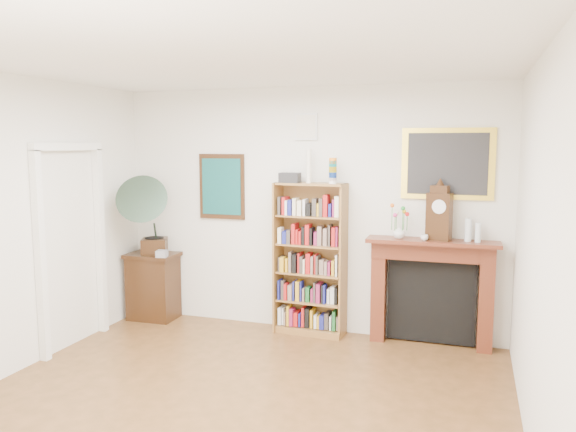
# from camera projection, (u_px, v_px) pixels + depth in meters

# --- Properties ---
(room) EXTENTS (4.51, 5.01, 2.81)m
(room) POSITION_uv_depth(u_px,v_px,m) (209.00, 248.00, 4.10)
(room) COLOR #4E3417
(room) RESTS_ON ground
(door_casing) EXTENTS (0.08, 1.02, 2.17)m
(door_casing) POSITION_uv_depth(u_px,v_px,m) (72.00, 229.00, 5.93)
(door_casing) COLOR white
(door_casing) RESTS_ON left_wall
(teal_poster) EXTENTS (0.58, 0.04, 0.78)m
(teal_poster) POSITION_uv_depth(u_px,v_px,m) (222.00, 187.00, 6.73)
(teal_poster) COLOR black
(teal_poster) RESTS_ON back_wall
(small_picture) EXTENTS (0.26, 0.04, 0.30)m
(small_picture) POSITION_uv_depth(u_px,v_px,m) (306.00, 127.00, 6.31)
(small_picture) COLOR white
(small_picture) RESTS_ON back_wall
(gilt_painting) EXTENTS (0.95, 0.04, 0.75)m
(gilt_painting) POSITION_uv_depth(u_px,v_px,m) (447.00, 164.00, 5.88)
(gilt_painting) COLOR gold
(gilt_painting) RESTS_ON back_wall
(bookshelf) EXTENTS (0.81, 0.34, 1.99)m
(bookshelf) POSITION_uv_depth(u_px,v_px,m) (310.00, 251.00, 6.32)
(bookshelf) COLOR brown
(bookshelf) RESTS_ON floor
(side_cabinet) EXTENTS (0.61, 0.45, 0.82)m
(side_cabinet) POSITION_uv_depth(u_px,v_px,m) (153.00, 286.00, 6.94)
(side_cabinet) COLOR black
(side_cabinet) RESTS_ON floor
(fireplace) EXTENTS (1.38, 0.35, 1.16)m
(fireplace) POSITION_uv_depth(u_px,v_px,m) (431.00, 283.00, 6.00)
(fireplace) COLOR #482110
(fireplace) RESTS_ON floor
(gramophone) EXTENTS (0.84, 0.91, 0.97)m
(gramophone) POSITION_uv_depth(u_px,v_px,m) (146.00, 210.00, 6.70)
(gramophone) COLOR black
(gramophone) RESTS_ON side_cabinet
(cd_stack) EXTENTS (0.14, 0.14, 0.08)m
(cd_stack) POSITION_uv_depth(u_px,v_px,m) (162.00, 254.00, 6.67)
(cd_stack) COLOR #A9A9B5
(cd_stack) RESTS_ON side_cabinet
(mantel_clock) EXTENTS (0.27, 0.19, 0.57)m
(mantel_clock) POSITION_uv_depth(u_px,v_px,m) (439.00, 214.00, 5.84)
(mantel_clock) COLOR black
(mantel_clock) RESTS_ON fireplace
(flower_vase) EXTENTS (0.13, 0.13, 0.13)m
(flower_vase) POSITION_uv_depth(u_px,v_px,m) (399.00, 232.00, 5.97)
(flower_vase) COLOR silver
(flower_vase) RESTS_ON fireplace
(teacup) EXTENTS (0.09, 0.09, 0.06)m
(teacup) POSITION_uv_depth(u_px,v_px,m) (424.00, 238.00, 5.84)
(teacup) COLOR silver
(teacup) RESTS_ON fireplace
(bottle_left) EXTENTS (0.07, 0.07, 0.24)m
(bottle_left) POSITION_uv_depth(u_px,v_px,m) (468.00, 230.00, 5.79)
(bottle_left) COLOR silver
(bottle_left) RESTS_ON fireplace
(bottle_right) EXTENTS (0.06, 0.06, 0.20)m
(bottle_right) POSITION_uv_depth(u_px,v_px,m) (478.00, 233.00, 5.73)
(bottle_right) COLOR silver
(bottle_right) RESTS_ON fireplace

